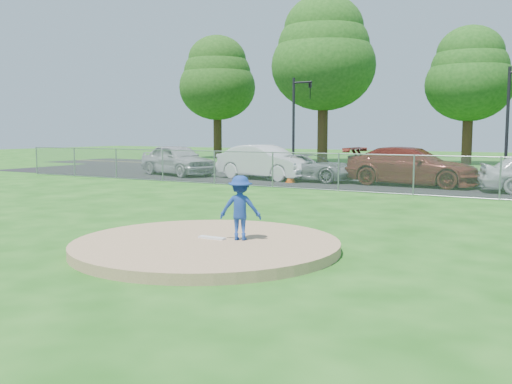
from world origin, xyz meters
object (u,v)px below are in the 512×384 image
tree_left (324,53)px  parked_car_darkred (412,166)px  tree_center (470,74)px  parked_car_silver (177,160)px  pitcher (240,208)px  tree_far_left (217,78)px  traffic_signal_left (297,115)px  parked_car_white (265,162)px  traffic_cone (291,174)px  parked_car_gray (310,168)px

tree_left → parked_car_darkred: (10.92, -15.23, -7.39)m
tree_center → parked_car_silver: 22.75m
parked_car_silver → pitcher: bearing=-120.6°
tree_far_left → traffic_signal_left: 17.60m
pitcher → parked_car_darkred: 15.36m
parked_car_darkred → traffic_signal_left: bearing=57.5°
tree_left → parked_car_darkred: bearing=-54.4°
pitcher → parked_car_white: parked_car_white is taller
tree_far_left → parked_car_darkred: tree_far_left is taller
traffic_cone → parked_car_gray: 1.31m
parked_car_white → parked_car_darkred: (7.22, 0.31, -0.00)m
tree_center → parked_car_gray: size_ratio=2.11×
parked_car_darkred → parked_car_white: bearing=95.7°
parked_car_gray → tree_center: bearing=-10.8°
tree_far_left → tree_left: (11.00, -2.00, 1.18)m
tree_left → traffic_signal_left: (2.24, -9.00, -4.88)m
tree_left → pitcher: tree_left is taller
tree_center → traffic_signal_left: 14.63m
traffic_cone → parked_car_white: 2.29m
pitcher → tree_far_left: bearing=-77.4°
parked_car_silver → parked_car_white: 5.39m
tree_left → tree_center: bearing=16.7°
tree_center → parked_car_darkred: bearing=-87.1°
tree_far_left → parked_car_gray: tree_far_left is taller
tree_left → parked_car_silver: tree_left is taller
tree_center → traffic_signal_left: tree_center is taller
pitcher → traffic_cone: (-5.89, 13.95, -0.44)m
traffic_cone → parked_car_silver: size_ratio=0.16×
pitcher → parked_car_darkred: size_ratio=0.22×
traffic_signal_left → parked_car_darkred: size_ratio=0.96×
tree_center → parked_car_white: bearing=-108.8°
parked_car_gray → parked_car_white: bearing=94.2°
tree_far_left → traffic_cone: bearing=-48.2°
traffic_signal_left → parked_car_darkred: traffic_signal_left is taller
parked_car_white → parked_car_gray: bearing=-77.2°
traffic_cone → tree_center: bearing=77.5°
traffic_cone → parked_car_white: size_ratio=0.16×
traffic_signal_left → traffic_cone: bearing=-65.8°
pitcher → parked_car_darkred: (-0.63, 15.35, 0.00)m
tree_center → tree_left: bearing=-163.3°
parked_car_gray → parked_car_darkred: bearing=-86.6°
tree_left → parked_car_gray: tree_left is taller
parked_car_silver → parked_car_gray: bearing=-70.3°
pitcher → parked_car_silver: size_ratio=0.26×
parked_car_silver → tree_far_left: bearing=45.4°
tree_far_left → pitcher: bearing=-55.3°
pitcher → parked_car_silver: 19.92m
parked_car_silver → parked_car_gray: (7.77, 0.28, -0.20)m
tree_far_left → parked_car_darkred: 28.56m
pitcher → traffic_cone: 15.15m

